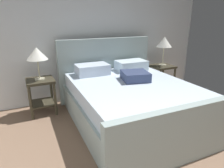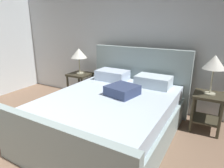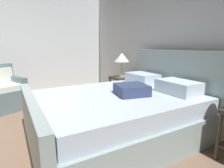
{
  "view_description": "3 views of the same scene",
  "coord_description": "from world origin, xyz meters",
  "px_view_note": "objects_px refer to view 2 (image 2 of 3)",
  "views": [
    {
      "loc": [
        -1.12,
        -0.57,
        1.57
      ],
      "look_at": [
        -0.01,
        1.81,
        0.7
      ],
      "focal_mm": 32.06,
      "sensor_mm": 36.0,
      "label": 1
    },
    {
      "loc": [
        1.68,
        -0.37,
        1.64
      ],
      "look_at": [
        0.24,
        2.23,
        0.69
      ],
      "focal_mm": 31.25,
      "sensor_mm": 36.0,
      "label": 2
    },
    {
      "loc": [
        2.41,
        0.61,
        1.27
      ],
      "look_at": [
        0.25,
        1.89,
        0.74
      ],
      "focal_mm": 28.86,
      "sensor_mm": 36.0,
      "label": 3
    }
  ],
  "objects_px": {
    "nightstand_right": "(208,106)",
    "bed": "(112,112)",
    "table_lamp_right": "(215,63)",
    "table_lamp_left": "(79,54)",
    "nightstand_left": "(80,82)"
  },
  "relations": [
    {
      "from": "bed",
      "to": "nightstand_right",
      "type": "height_order",
      "value": "bed"
    },
    {
      "from": "bed",
      "to": "table_lamp_left",
      "type": "distance_m",
      "value": 1.65
    },
    {
      "from": "nightstand_right",
      "to": "nightstand_left",
      "type": "xyz_separation_m",
      "value": [
        -2.49,
        0.04,
        0.0
      ]
    },
    {
      "from": "table_lamp_right",
      "to": "table_lamp_left",
      "type": "relative_size",
      "value": 1.13
    },
    {
      "from": "nightstand_right",
      "to": "nightstand_left",
      "type": "relative_size",
      "value": 1.0
    },
    {
      "from": "nightstand_right",
      "to": "table_lamp_right",
      "type": "bearing_deg",
      "value": 45.0
    },
    {
      "from": "table_lamp_right",
      "to": "table_lamp_left",
      "type": "distance_m",
      "value": 2.49
    },
    {
      "from": "bed",
      "to": "nightstand_left",
      "type": "relative_size",
      "value": 3.85
    },
    {
      "from": "bed",
      "to": "table_lamp_right",
      "type": "bearing_deg",
      "value": 32.9
    },
    {
      "from": "nightstand_right",
      "to": "bed",
      "type": "bearing_deg",
      "value": -147.1
    },
    {
      "from": "bed",
      "to": "nightstand_right",
      "type": "relative_size",
      "value": 3.85
    },
    {
      "from": "table_lamp_right",
      "to": "nightstand_left",
      "type": "xyz_separation_m",
      "value": [
        -2.49,
        0.04,
        -0.68
      ]
    },
    {
      "from": "table_lamp_right",
      "to": "table_lamp_left",
      "type": "bearing_deg",
      "value": 178.97
    },
    {
      "from": "table_lamp_left",
      "to": "nightstand_left",
      "type": "bearing_deg",
      "value": -90.0
    },
    {
      "from": "nightstand_left",
      "to": "table_lamp_left",
      "type": "bearing_deg",
      "value": 90.0
    }
  ]
}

